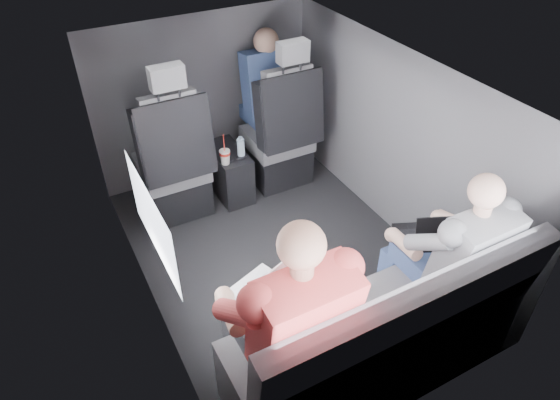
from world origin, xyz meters
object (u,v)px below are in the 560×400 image
laptop_white (262,293)px  laptop_black (430,235)px  front_seat_right (280,140)px  water_bottle (241,147)px  passenger_rear_right (449,255)px  soda_cup (225,156)px  center_console (229,172)px  front_seat_left (174,169)px  passenger_rear_left (287,320)px  rear_bench (378,340)px  passenger_front_right (267,87)px

laptop_white → laptop_black: size_ratio=1.02×
front_seat_right → water_bottle: front_seat_right is taller
passenger_rear_right → water_bottle: bearing=103.8°
soda_cup → passenger_rear_right: passenger_rear_right is taller
water_bottle → center_console: bearing=120.6°
water_bottle → passenger_rear_right: bearing=-76.2°
front_seat_left → center_console: 0.49m
laptop_black → passenger_rear_right: bearing=-92.8°
laptop_black → passenger_rear_left: bearing=-170.9°
rear_bench → passenger_front_right: (0.47, 2.16, 0.44)m
passenger_rear_left → laptop_white: bearing=94.4°
front_seat_right → laptop_white: front_seat_right is taller
front_seat_right → water_bottle: 0.40m
soda_cup → laptop_black: (0.58, -1.53, 0.17)m
front_seat_left → laptop_white: (-0.06, -1.59, 0.23)m
laptop_white → passenger_front_right: passenger_front_right is taller
laptop_black → passenger_rear_right: 0.16m
laptop_white → passenger_rear_right: bearing=-12.3°
front_seat_left → passenger_front_right: 1.01m
passenger_rear_right → passenger_front_right: 2.07m
laptop_white → passenger_front_right: bearing=62.1°
front_seat_right → center_console: (-0.45, 0.04, -0.20)m
front_seat_right → center_console: front_seat_right is taller
front_seat_left → water_bottle: front_seat_left is taller
rear_bench → passenger_rear_left: passenger_rear_left is taller
rear_bench → passenger_rear_left: 0.61m
center_console → rear_bench: (-0.00, -1.94, 0.11)m
front_seat_right → passenger_front_right: front_seat_right is taller
laptop_black → passenger_rear_right: passenger_rear_right is taller
front_seat_left → passenger_front_right: size_ratio=1.60×
front_seat_right → soda_cup: bearing=-168.0°
water_bottle → passenger_rear_right: passenger_rear_right is taller
rear_bench → passenger_front_right: bearing=77.8°
front_seat_left → passenger_rear_left: passenger_rear_left is taller
center_console → rear_bench: size_ratio=0.30×
rear_bench → passenger_rear_right: 0.59m
front_seat_left → rear_bench: 1.96m
laptop_black → passenger_rear_left: passenger_rear_left is taller
passenger_rear_right → passenger_front_right: (-0.03, 2.06, 0.13)m
water_bottle → passenger_front_right: 0.59m
laptop_black → water_bottle: bearing=105.4°
center_console → laptop_white: size_ratio=1.24×
laptop_black → passenger_rear_left: (-1.00, -0.16, 0.03)m
front_seat_right → rear_bench: 1.96m
center_console → rear_bench: bearing=-90.0°
water_bottle → rear_bench: bearing=-92.1°
front_seat_right → soda_cup: front_seat_right is taller
center_console → water_bottle: (0.07, -0.11, 0.28)m
front_seat_left → laptop_black: size_ratio=3.32×
front_seat_left → front_seat_right: bearing=0.0°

